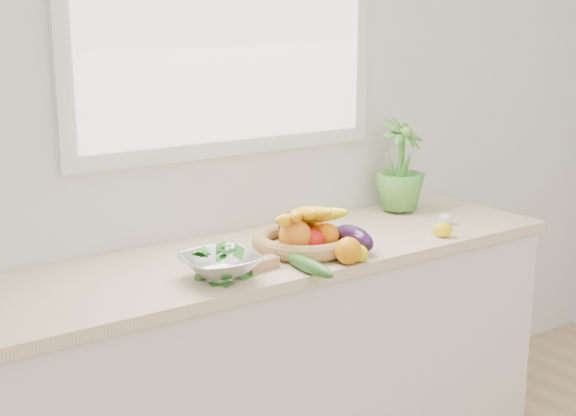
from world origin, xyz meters
TOP-DOWN VIEW (x-y plane):
  - back_wall at (0.00, 2.25)m, footprint 4.50×0.02m
  - counter_cabinet at (0.00, 1.95)m, footprint 2.20×0.58m
  - countertop at (0.00, 1.95)m, footprint 2.24×0.62m
  - window_frame at (0.00, 2.23)m, footprint 1.30×0.03m
  - window_pane at (0.00, 2.21)m, footprint 1.18×0.01m
  - orange_loose at (0.11, 1.67)m, footprint 0.11×0.11m
  - lemon_a at (0.16, 1.72)m, footprint 0.08×0.10m
  - lemon_b at (0.16, 1.67)m, footprint 0.06×0.07m
  - lemon_c at (0.61, 1.72)m, footprint 0.09×0.09m
  - apple at (0.09, 1.83)m, footprint 0.10×0.10m
  - ginger at (-0.16, 1.79)m, footprint 0.12×0.06m
  - garlic_a at (0.30, 1.95)m, footprint 0.06×0.06m
  - garlic_b at (0.18, 1.89)m, footprint 0.07×0.07m
  - garlic_c at (0.76, 1.84)m, footprint 0.07×0.07m
  - eggplant at (0.23, 1.78)m, footprint 0.11×0.23m
  - cucumber at (-0.05, 1.67)m, footprint 0.05×0.26m
  - radish at (-0.03, 1.67)m, footprint 0.04×0.04m
  - potted_herb at (0.75, 2.11)m, footprint 0.26×0.26m
  - fruit_basket at (0.09, 1.89)m, footprint 0.49×0.49m
  - colander_with_spinach at (-0.32, 1.78)m, footprint 0.26×0.26m

SIDE VIEW (x-z plane):
  - counter_cabinet at x=0.00m, z-range 0.00..0.86m
  - countertop at x=0.00m, z-range 0.86..0.90m
  - radish at x=-0.03m, z-range 0.90..0.93m
  - ginger at x=-0.16m, z-range 0.90..0.94m
  - garlic_c at x=0.76m, z-range 0.90..0.95m
  - cucumber at x=-0.05m, z-range 0.90..0.95m
  - garlic_b at x=0.18m, z-range 0.90..0.95m
  - garlic_a at x=0.30m, z-range 0.90..0.95m
  - lemon_b at x=0.16m, z-range 0.90..0.96m
  - lemon_c at x=0.61m, z-range 0.90..0.96m
  - lemon_a at x=0.16m, z-range 0.90..0.97m
  - eggplant at x=0.23m, z-range 0.90..0.99m
  - apple at x=0.09m, z-range 0.90..0.99m
  - orange_loose at x=0.11m, z-range 0.90..0.99m
  - fruit_basket at x=0.09m, z-range 0.86..1.05m
  - colander_with_spinach at x=-0.32m, z-range 0.90..1.03m
  - potted_herb at x=0.75m, z-range 0.91..1.29m
  - back_wall at x=0.00m, z-range 0.00..2.70m
  - window_frame at x=0.00m, z-range 1.20..2.30m
  - window_pane at x=0.00m, z-range 1.26..2.24m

